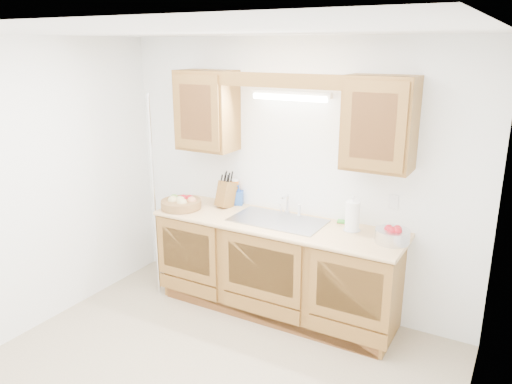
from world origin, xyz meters
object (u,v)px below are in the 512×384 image
Objects in this scene: apple_bowl at (393,235)px; knife_block at (226,194)px; paper_towel at (352,217)px; fruit_basket at (181,203)px.

knife_block is at bearing 175.61° from apple_bowl.
fruit_basket is at bearing -172.40° from paper_towel.
knife_block is at bearing 178.17° from paper_towel.
knife_block is 1.30m from paper_towel.
apple_bowl is (2.01, 0.13, 0.01)m from fruit_basket.
fruit_basket is 0.44m from knife_block.
fruit_basket is at bearing -176.22° from apple_bowl.
fruit_basket is 1.63× the size of paper_towel.
fruit_basket is 2.02m from apple_bowl.
knife_block is at bearing 36.81° from fruit_basket.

